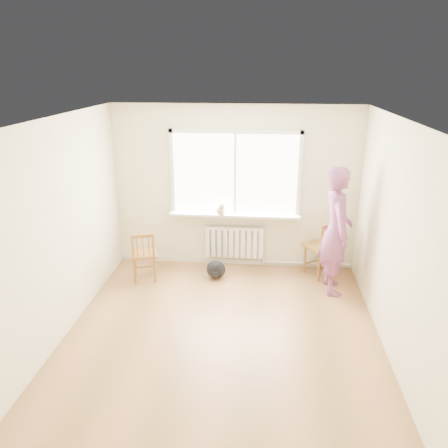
% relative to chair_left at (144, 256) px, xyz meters
% --- Properties ---
extents(floor, '(4.50, 4.50, 0.00)m').
position_rel_chair_left_xyz_m(floor, '(1.38, -1.48, -0.42)').
color(floor, '#A56E43').
rests_on(floor, ground).
extents(ceiling, '(4.50, 4.50, 0.00)m').
position_rel_chair_left_xyz_m(ceiling, '(1.38, -1.48, 2.28)').
color(ceiling, white).
rests_on(ceiling, back_wall).
extents(back_wall, '(4.00, 0.01, 2.70)m').
position_rel_chair_left_xyz_m(back_wall, '(1.38, 0.77, 0.93)').
color(back_wall, beige).
rests_on(back_wall, ground).
extents(window, '(2.12, 0.05, 1.42)m').
position_rel_chair_left_xyz_m(window, '(1.38, 0.75, 1.24)').
color(window, white).
rests_on(window, back_wall).
extents(windowsill, '(2.15, 0.22, 0.04)m').
position_rel_chair_left_xyz_m(windowsill, '(1.38, 0.66, 0.51)').
color(windowsill, white).
rests_on(windowsill, back_wall).
extents(radiator, '(1.00, 0.12, 0.55)m').
position_rel_chair_left_xyz_m(radiator, '(1.38, 0.68, 0.02)').
color(radiator, white).
rests_on(radiator, back_wall).
extents(heating_pipe, '(1.40, 0.04, 0.04)m').
position_rel_chair_left_xyz_m(heating_pipe, '(2.63, 0.71, -0.34)').
color(heating_pipe, silver).
rests_on(heating_pipe, back_wall).
extents(baseboard, '(4.00, 0.03, 0.08)m').
position_rel_chair_left_xyz_m(baseboard, '(1.38, 0.76, -0.38)').
color(baseboard, beige).
rests_on(baseboard, ground).
extents(chair_left, '(0.50, 0.49, 0.83)m').
position_rel_chair_left_xyz_m(chair_left, '(0.00, 0.00, 0.00)').
color(chair_left, '#9A672C').
rests_on(chair_left, floor).
extents(chair_right, '(0.64, 0.63, 0.95)m').
position_rel_chair_left_xyz_m(chair_right, '(2.84, 0.43, 0.06)').
color(chair_right, '#9A672C').
rests_on(chair_right, floor).
extents(person, '(0.51, 0.73, 1.92)m').
position_rel_chair_left_xyz_m(person, '(2.93, -0.03, 0.54)').
color(person, '#CA4375').
rests_on(person, floor).
extents(cat, '(0.21, 0.36, 0.25)m').
position_rel_chair_left_xyz_m(cat, '(1.16, 0.58, 0.63)').
color(cat, beige).
rests_on(cat, windowsill).
extents(backpack, '(0.37, 0.32, 0.31)m').
position_rel_chair_left_xyz_m(backpack, '(1.12, 0.18, -0.27)').
color(backpack, black).
rests_on(backpack, floor).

